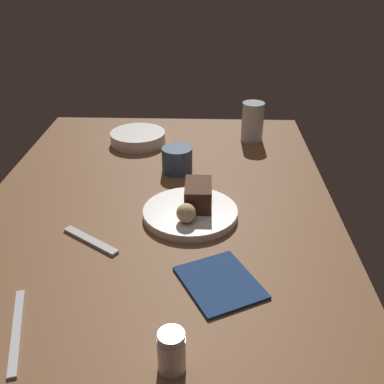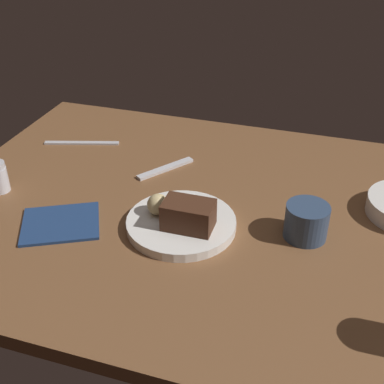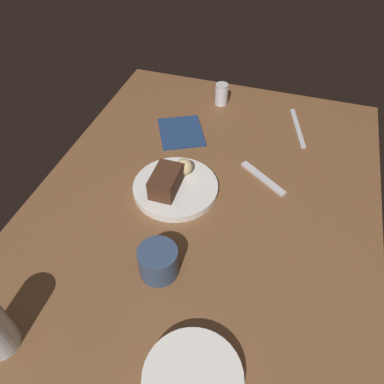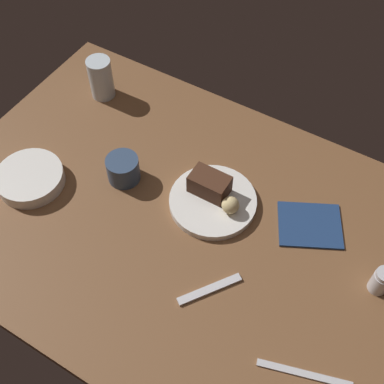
{
  "view_description": "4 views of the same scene",
  "coord_description": "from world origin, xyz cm",
  "px_view_note": "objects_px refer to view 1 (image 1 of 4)",
  "views": [
    {
      "loc": [
        93.13,
        11.45,
        57.77
      ],
      "look_at": [
        0.49,
        8.1,
        6.75
      ],
      "focal_mm": 42.51,
      "sensor_mm": 36.0,
      "label": 1
    },
    {
      "loc": [
        -20.89,
        83.81,
        62.25
      ],
      "look_at": [
        4.41,
        3.68,
        8.86
      ],
      "focal_mm": 47.46,
      "sensor_mm": 36.0,
      "label": 2
    },
    {
      "loc": [
        -57.67,
        -16.29,
        72.22
      ],
      "look_at": [
        1.08,
        2.22,
        8.33
      ],
      "focal_mm": 35.55,
      "sensor_mm": 36.0,
      "label": 3
    },
    {
      "loc": [
        36.69,
        -54.57,
        104.54
      ],
      "look_at": [
        0.04,
        6.73,
        5.52
      ],
      "focal_mm": 46.79,
      "sensor_mm": 36.0,
      "label": 4
    }
  ],
  "objects_px": {
    "dessert_plate": "(190,213)",
    "dessert_spoon": "(90,241)",
    "chocolate_cake_slice": "(198,195)",
    "coffee_cup": "(177,160)",
    "folded_napkin": "(220,282)",
    "salt_shaker": "(172,351)",
    "butter_knife": "(17,330)",
    "water_glass": "(253,122)",
    "side_bowl": "(138,138)",
    "bread_roll": "(186,213)"
  },
  "relations": [
    {
      "from": "butter_knife",
      "to": "side_bowl",
      "type": "bearing_deg",
      "value": -22.93
    },
    {
      "from": "dessert_spoon",
      "to": "chocolate_cake_slice",
      "type": "bearing_deg",
      "value": 65.36
    },
    {
      "from": "chocolate_cake_slice",
      "to": "butter_knife",
      "type": "distance_m",
      "value": 0.47
    },
    {
      "from": "chocolate_cake_slice",
      "to": "water_glass",
      "type": "distance_m",
      "value": 0.47
    },
    {
      "from": "dessert_plate",
      "to": "side_bowl",
      "type": "xyz_separation_m",
      "value": [
        -0.43,
        -0.18,
        0.01
      ]
    },
    {
      "from": "bread_roll",
      "to": "butter_knife",
      "type": "bearing_deg",
      "value": -39.97
    },
    {
      "from": "chocolate_cake_slice",
      "to": "folded_napkin",
      "type": "distance_m",
      "value": 0.26
    },
    {
      "from": "dessert_plate",
      "to": "bread_roll",
      "type": "relative_size",
      "value": 5.06
    },
    {
      "from": "salt_shaker",
      "to": "water_glass",
      "type": "distance_m",
      "value": 0.9
    },
    {
      "from": "chocolate_cake_slice",
      "to": "bread_roll",
      "type": "distance_m",
      "value": 0.08
    },
    {
      "from": "chocolate_cake_slice",
      "to": "butter_knife",
      "type": "xyz_separation_m",
      "value": [
        0.38,
        -0.28,
        -0.04
      ]
    },
    {
      "from": "bread_roll",
      "to": "water_glass",
      "type": "height_order",
      "value": "water_glass"
    },
    {
      "from": "chocolate_cake_slice",
      "to": "side_bowl",
      "type": "height_order",
      "value": "chocolate_cake_slice"
    },
    {
      "from": "coffee_cup",
      "to": "butter_knife",
      "type": "distance_m",
      "value": 0.63
    },
    {
      "from": "bread_roll",
      "to": "side_bowl",
      "type": "height_order",
      "value": "bread_roll"
    },
    {
      "from": "dessert_plate",
      "to": "bread_roll",
      "type": "distance_m",
      "value": 0.06
    },
    {
      "from": "salt_shaker",
      "to": "dessert_spoon",
      "type": "relative_size",
      "value": 0.46
    },
    {
      "from": "folded_napkin",
      "to": "coffee_cup",
      "type": "bearing_deg",
      "value": -166.89
    },
    {
      "from": "chocolate_cake_slice",
      "to": "water_glass",
      "type": "height_order",
      "value": "water_glass"
    },
    {
      "from": "water_glass",
      "to": "coffee_cup",
      "type": "bearing_deg",
      "value": -43.71
    },
    {
      "from": "coffee_cup",
      "to": "butter_knife",
      "type": "height_order",
      "value": "coffee_cup"
    },
    {
      "from": "side_bowl",
      "to": "folded_napkin",
      "type": "bearing_deg",
      "value": 20.25
    },
    {
      "from": "side_bowl",
      "to": "dessert_spoon",
      "type": "height_order",
      "value": "side_bowl"
    },
    {
      "from": "salt_shaker",
      "to": "water_glass",
      "type": "xyz_separation_m",
      "value": [
        -0.88,
        0.19,
        0.03
      ]
    },
    {
      "from": "chocolate_cake_slice",
      "to": "coffee_cup",
      "type": "xyz_separation_m",
      "value": [
        -0.21,
        -0.06,
        -0.01
      ]
    },
    {
      "from": "dessert_plate",
      "to": "water_glass",
      "type": "distance_m",
      "value": 0.5
    },
    {
      "from": "salt_shaker",
      "to": "butter_knife",
      "type": "xyz_separation_m",
      "value": [
        -0.06,
        -0.25,
        -0.03
      ]
    },
    {
      "from": "dessert_plate",
      "to": "dessert_spoon",
      "type": "relative_size",
      "value": 1.43
    },
    {
      "from": "coffee_cup",
      "to": "water_glass",
      "type": "bearing_deg",
      "value": 136.29
    },
    {
      "from": "side_bowl",
      "to": "dessert_plate",
      "type": "bearing_deg",
      "value": 22.79
    },
    {
      "from": "side_bowl",
      "to": "water_glass",
      "type": "bearing_deg",
      "value": 96.05
    },
    {
      "from": "dessert_plate",
      "to": "side_bowl",
      "type": "distance_m",
      "value": 0.46
    },
    {
      "from": "dessert_plate",
      "to": "coffee_cup",
      "type": "xyz_separation_m",
      "value": [
        -0.23,
        -0.04,
        0.02
      ]
    },
    {
      "from": "coffee_cup",
      "to": "folded_napkin",
      "type": "xyz_separation_m",
      "value": [
        0.46,
        0.11,
        -0.03
      ]
    },
    {
      "from": "butter_knife",
      "to": "chocolate_cake_slice",
      "type": "bearing_deg",
      "value": -53.4
    },
    {
      "from": "dessert_plate",
      "to": "folded_napkin",
      "type": "bearing_deg",
      "value": 15.34
    },
    {
      "from": "bread_roll",
      "to": "salt_shaker",
      "type": "height_order",
      "value": "salt_shaker"
    },
    {
      "from": "dessert_spoon",
      "to": "water_glass",
      "type": "bearing_deg",
      "value": 91.81
    },
    {
      "from": "salt_shaker",
      "to": "side_bowl",
      "type": "bearing_deg",
      "value": -168.73
    },
    {
      "from": "bread_roll",
      "to": "water_glass",
      "type": "bearing_deg",
      "value": 160.53
    },
    {
      "from": "water_glass",
      "to": "folded_napkin",
      "type": "height_order",
      "value": "water_glass"
    },
    {
      "from": "bread_roll",
      "to": "butter_knife",
      "type": "xyz_separation_m",
      "value": [
        0.31,
        -0.26,
        -0.04
      ]
    },
    {
      "from": "salt_shaker",
      "to": "dessert_spoon",
      "type": "height_order",
      "value": "salt_shaker"
    },
    {
      "from": "dessert_plate",
      "to": "dessert_spoon",
      "type": "xyz_separation_m",
      "value": [
        0.11,
        -0.2,
        -0.01
      ]
    },
    {
      "from": "bread_roll",
      "to": "side_bowl",
      "type": "bearing_deg",
      "value": -160.15
    },
    {
      "from": "dessert_plate",
      "to": "dessert_spoon",
      "type": "height_order",
      "value": "dessert_plate"
    },
    {
      "from": "bread_roll",
      "to": "water_glass",
      "type": "relative_size",
      "value": 0.35
    },
    {
      "from": "salt_shaker",
      "to": "folded_napkin",
      "type": "relative_size",
      "value": 0.46
    },
    {
      "from": "bread_roll",
      "to": "coffee_cup",
      "type": "xyz_separation_m",
      "value": [
        -0.28,
        -0.04,
        -0.01
      ]
    },
    {
      "from": "side_bowl",
      "to": "butter_knife",
      "type": "height_order",
      "value": "side_bowl"
    }
  ]
}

